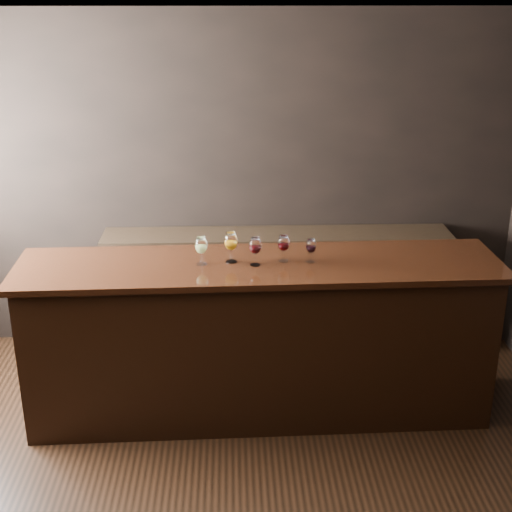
{
  "coord_description": "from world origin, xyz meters",
  "views": [
    {
      "loc": [
        0.1,
        -3.5,
        2.98
      ],
      "look_at": [
        0.26,
        1.03,
        1.22
      ],
      "focal_mm": 50.0,
      "sensor_mm": 36.0,
      "label": 1
    }
  ],
  "objects_px": {
    "glass_red_a": "(255,246)",
    "glass_red_c": "(311,247)",
    "glass_red_b": "(284,244)",
    "back_bar_shelf": "(277,291)",
    "glass_amber": "(231,242)",
    "bar_counter": "(259,342)",
    "glass_white": "(201,246)"
  },
  "relations": [
    {
      "from": "back_bar_shelf",
      "to": "glass_white",
      "type": "bearing_deg",
      "value": -119.84
    },
    {
      "from": "bar_counter",
      "to": "glass_white",
      "type": "distance_m",
      "value": 0.84
    },
    {
      "from": "back_bar_shelf",
      "to": "glass_amber",
      "type": "relative_size",
      "value": 13.34
    },
    {
      "from": "back_bar_shelf",
      "to": "glass_white",
      "type": "distance_m",
      "value": 1.41
    },
    {
      "from": "back_bar_shelf",
      "to": "glass_red_a",
      "type": "height_order",
      "value": "glass_red_a"
    },
    {
      "from": "bar_counter",
      "to": "glass_red_b",
      "type": "distance_m",
      "value": 0.75
    },
    {
      "from": "glass_white",
      "to": "glass_red_a",
      "type": "distance_m",
      "value": 0.37
    },
    {
      "from": "bar_counter",
      "to": "glass_amber",
      "type": "bearing_deg",
      "value": 170.98
    },
    {
      "from": "glass_amber",
      "to": "glass_red_a",
      "type": "xyz_separation_m",
      "value": [
        0.16,
        -0.06,
        -0.01
      ]
    },
    {
      "from": "back_bar_shelf",
      "to": "glass_white",
      "type": "height_order",
      "value": "glass_white"
    },
    {
      "from": "glass_red_b",
      "to": "glass_red_c",
      "type": "relative_size",
      "value": 1.13
    },
    {
      "from": "back_bar_shelf",
      "to": "glass_amber",
      "type": "distance_m",
      "value": 1.32
    },
    {
      "from": "bar_counter",
      "to": "glass_amber",
      "type": "relative_size",
      "value": 15.0
    },
    {
      "from": "glass_red_a",
      "to": "glass_red_c",
      "type": "relative_size",
      "value": 1.19
    },
    {
      "from": "bar_counter",
      "to": "glass_red_c",
      "type": "distance_m",
      "value": 0.8
    },
    {
      "from": "bar_counter",
      "to": "glass_white",
      "type": "relative_size",
      "value": 16.37
    },
    {
      "from": "back_bar_shelf",
      "to": "glass_red_b",
      "type": "height_order",
      "value": "glass_red_b"
    },
    {
      "from": "glass_white",
      "to": "glass_red_a",
      "type": "relative_size",
      "value": 0.99
    },
    {
      "from": "glass_white",
      "to": "glass_red_b",
      "type": "distance_m",
      "value": 0.56
    },
    {
      "from": "glass_red_c",
      "to": "glass_amber",
      "type": "bearing_deg",
      "value": 177.6
    },
    {
      "from": "back_bar_shelf",
      "to": "glass_red_c",
      "type": "bearing_deg",
      "value": -80.71
    },
    {
      "from": "glass_white",
      "to": "bar_counter",
      "type": "bearing_deg",
      "value": 1.93
    },
    {
      "from": "bar_counter",
      "to": "back_bar_shelf",
      "type": "height_order",
      "value": "bar_counter"
    },
    {
      "from": "back_bar_shelf",
      "to": "glass_red_b",
      "type": "bearing_deg",
      "value": -91.26
    },
    {
      "from": "glass_red_b",
      "to": "back_bar_shelf",
      "type": "bearing_deg",
      "value": 88.74
    },
    {
      "from": "glass_red_a",
      "to": "glass_red_c",
      "type": "height_order",
      "value": "glass_red_a"
    },
    {
      "from": "bar_counter",
      "to": "glass_red_c",
      "type": "height_order",
      "value": "glass_red_c"
    },
    {
      "from": "glass_amber",
      "to": "glass_red_a",
      "type": "distance_m",
      "value": 0.18
    },
    {
      "from": "glass_red_a",
      "to": "glass_red_b",
      "type": "bearing_deg",
      "value": 17.28
    },
    {
      "from": "bar_counter",
      "to": "glass_red_c",
      "type": "bearing_deg",
      "value": -0.96
    },
    {
      "from": "glass_amber",
      "to": "glass_red_c",
      "type": "distance_m",
      "value": 0.55
    },
    {
      "from": "glass_red_c",
      "to": "glass_white",
      "type": "bearing_deg",
      "value": -178.75
    }
  ]
}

